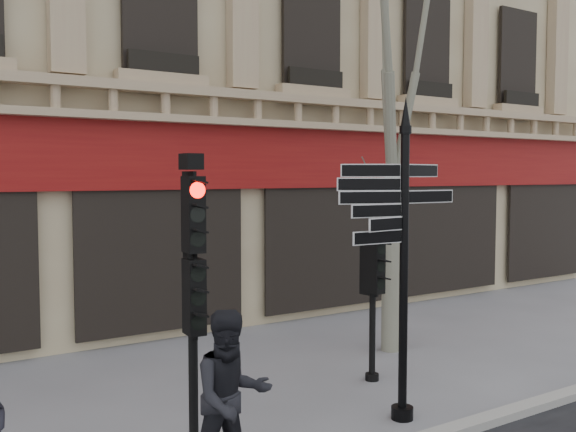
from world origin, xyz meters
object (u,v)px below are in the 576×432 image
plane_tree (394,35)px  pedestrian_b (231,398)px  traffic_signal_main (192,266)px  traffic_signal_secondary (373,282)px  fingerpost (405,205)px

plane_tree → pedestrian_b: 7.46m
traffic_signal_main → traffic_signal_secondary: (3.47, 0.90, -0.63)m
pedestrian_b → plane_tree: bearing=36.7°
fingerpost → pedestrian_b: 3.38m
traffic_signal_secondary → plane_tree: (1.42, 1.14, 4.16)m
fingerpost → plane_tree: bearing=62.3°
traffic_signal_secondary → pedestrian_b: bearing=-158.1°
fingerpost → pedestrian_b: (-2.75, -0.37, -1.93)m
traffic_signal_secondary → pedestrian_b: 3.96m
traffic_signal_main → plane_tree: bearing=26.7°
plane_tree → traffic_signal_main: bearing=-157.4°
fingerpost → pedestrian_b: fingerpost is taller
plane_tree → pedestrian_b: bearing=-148.8°
traffic_signal_main → plane_tree: 6.37m
traffic_signal_main → pedestrian_b: 1.57m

